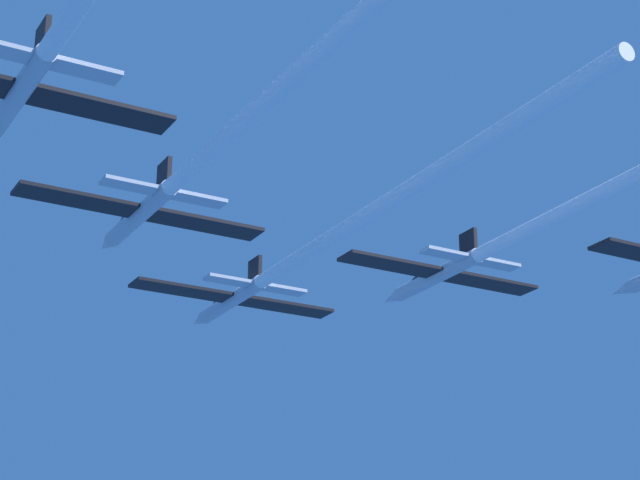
{
  "coord_description": "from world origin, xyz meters",
  "views": [
    {
      "loc": [
        -44.7,
        -97.88,
        -34.69
      ],
      "look_at": [
        -0.1,
        -17.8,
        0.04
      ],
      "focal_mm": 66.53,
      "sensor_mm": 36.0,
      "label": 1
    }
  ],
  "objects": [
    {
      "name": "jet_left_wing",
      "position": [
        -14.99,
        -39.42,
        0.3
      ],
      "size": [
        20.18,
        77.25,
        3.34
      ],
      "color": "#B2BAC6"
    },
    {
      "name": "jet_right_wing",
      "position": [
        14.11,
        -37.63,
        0.41
      ],
      "size": [
        20.18,
        75.69,
        3.34
      ],
      "color": "#B2BAC6"
    },
    {
      "name": "jet_lead",
      "position": [
        -0.01,
        -17.93,
        -0.28
      ],
      "size": [
        20.18,
        62.58,
        3.34
      ],
      "color": "#B2BAC6"
    }
  ]
}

